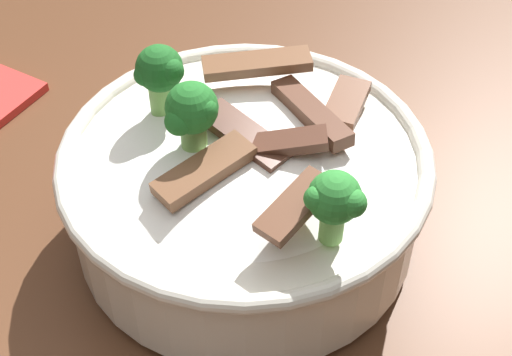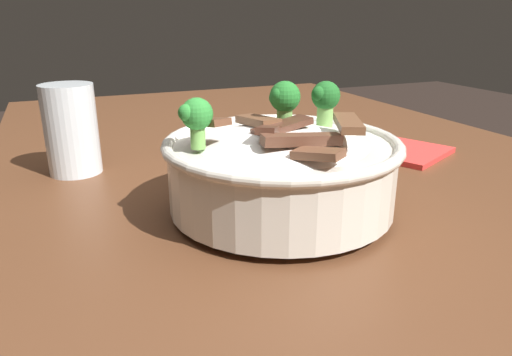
{
  "view_description": "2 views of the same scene",
  "coord_description": "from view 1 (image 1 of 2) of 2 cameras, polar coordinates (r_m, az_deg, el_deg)",
  "views": [
    {
      "loc": [
        0.06,
        0.4,
        1.2
      ],
      "look_at": [
        -0.16,
        0.08,
        0.81
      ],
      "focal_mm": 52.7,
      "sensor_mm": 36.0,
      "label": 1
    },
    {
      "loc": [
        -0.56,
        0.31,
        0.99
      ],
      "look_at": [
        -0.14,
        0.13,
        0.83
      ],
      "focal_mm": 33.17,
      "sensor_mm": 36.0,
      "label": 2
    }
  ],
  "objects": [
    {
      "name": "rice_bowl",
      "position": [
        0.51,
        -0.84,
        -0.35
      ],
      "size": [
        0.25,
        0.25,
        0.14
      ],
      "color": "silver",
      "rests_on": "dining_table"
    },
    {
      "name": "dining_table",
      "position": [
        0.67,
        -15.26,
        -10.4
      ],
      "size": [
        1.44,
        0.84,
        0.78
      ],
      "color": "#56331E",
      "rests_on": "ground"
    }
  ]
}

